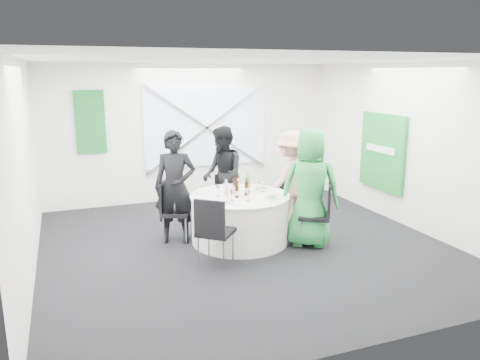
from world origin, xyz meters
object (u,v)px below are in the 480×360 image
object	(u,v)px
banquet_table	(240,218)
chair_front_left	(213,227)
chair_back_left	(170,207)
green_water_bottle	(248,185)
person_woman_green	(310,188)
person_man_back_left	(175,187)
person_man_back	(222,175)
clear_water_bottle	(226,191)
chair_front_right	(320,210)
chair_back_right	(285,197)
chair_back	(226,194)
person_woman_pink	(291,179)

from	to	relation	value
banquet_table	chair_front_left	world-z (taller)	chair_front_left
chair_back_left	green_water_bottle	distance (m)	1.28
person_woman_green	chair_front_left	bearing A→B (deg)	40.44
chair_back_left	person_woman_green	distance (m)	2.20
chair_front_left	green_water_bottle	world-z (taller)	green_water_bottle
person_man_back_left	green_water_bottle	world-z (taller)	person_man_back_left
chair_front_left	person_man_back	xyz separation A→B (m)	(0.79, 1.92, 0.27)
green_water_bottle	banquet_table	bearing A→B (deg)	-146.23
chair_back_left	clear_water_bottle	bearing A→B (deg)	-100.72
person_man_back_left	clear_water_bottle	size ratio (longest dim) A/B	6.17
chair_front_right	clear_water_bottle	bearing A→B (deg)	-82.04
chair_front_right	person_woman_green	bearing A→B (deg)	-106.07
chair_front_left	chair_front_right	bearing A→B (deg)	-133.95
chair_back_right	person_man_back	distance (m)	1.16
banquet_table	chair_back_right	xyz separation A→B (m)	(1.05, 0.56, 0.10)
chair_back_left	chair_back_right	xyz separation A→B (m)	(2.06, 0.12, -0.08)
banquet_table	clear_water_bottle	xyz separation A→B (m)	(-0.25, -0.07, 0.49)
chair_front_right	person_man_back_left	world-z (taller)	person_man_back_left
chair_front_right	green_water_bottle	distance (m)	1.21
chair_front_right	person_man_back_left	xyz separation A→B (m)	(-2.00, 1.01, 0.30)
chair_front_left	person_woman_green	distance (m)	1.71
banquet_table	person_man_back	world-z (taller)	person_man_back
banquet_table	clear_water_bottle	bearing A→B (deg)	-163.60
chair_front_left	clear_water_bottle	xyz separation A→B (m)	(0.46, 0.78, 0.28)
chair_back	person_woman_pink	world-z (taller)	person_woman_pink
chair_front_right	person_woman_green	distance (m)	0.37
banquet_table	chair_back	size ratio (longest dim) A/B	1.89
chair_front_left	green_water_bottle	size ratio (longest dim) A/B	3.21
chair_back	person_man_back_left	world-z (taller)	person_man_back_left
chair_back	person_woman_pink	xyz separation A→B (m)	(0.94, -0.72, 0.35)
chair_back_right	person_man_back	bearing A→B (deg)	-145.53
person_woman_green	green_water_bottle	world-z (taller)	person_woman_green
chair_back_right	person_man_back_left	bearing A→B (deg)	-111.86
chair_front_right	person_woman_pink	xyz separation A→B (m)	(0.05, 1.09, 0.24)
person_man_back_left	clear_water_bottle	world-z (taller)	person_man_back_left
person_man_back	person_woman_pink	bearing A→B (deg)	62.37
person_man_back_left	person_woman_pink	distance (m)	2.05
person_man_back_left	person_woman_green	xyz separation A→B (m)	(1.88, -0.88, 0.03)
chair_back	clear_water_bottle	distance (m)	1.35
person_woman_green	clear_water_bottle	xyz separation A→B (m)	(-1.19, 0.46, -0.04)
chair_back_right	person_woman_green	size ratio (longest dim) A/B	0.45
chair_back	green_water_bottle	world-z (taller)	green_water_bottle
chair_front_left	person_man_back_left	distance (m)	1.25
green_water_bottle	person_man_back	bearing A→B (deg)	96.60
person_man_back_left	clear_water_bottle	bearing A→B (deg)	-11.26
chair_back_left	person_woman_green	xyz separation A→B (m)	(1.95, -0.97, 0.36)
banquet_table	green_water_bottle	world-z (taller)	green_water_bottle
banquet_table	chair_back	world-z (taller)	chair_back
clear_water_bottle	chair_back_left	bearing A→B (deg)	145.92
chair_back_left	clear_water_bottle	distance (m)	0.97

